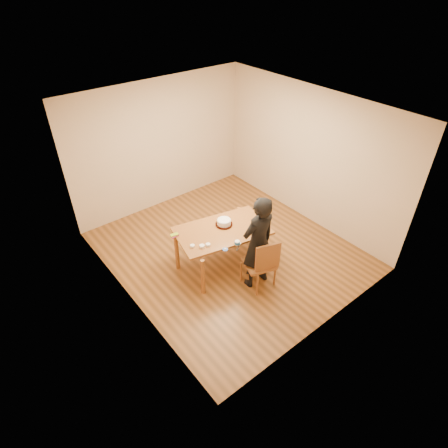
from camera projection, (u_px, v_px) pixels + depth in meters
room_shell at (217, 181)px, 6.53m from camera, size 4.00×4.50×2.70m
dining_table at (222, 231)px, 6.39m from camera, size 1.72×1.24×0.04m
dining_chair at (259, 263)px, 6.14m from camera, size 0.59×0.59×0.04m
cake_plate at (224, 224)px, 6.49m from camera, size 0.30×0.30×0.02m
cake at (224, 222)px, 6.46m from camera, size 0.24×0.24×0.08m
frosting_dome at (224, 220)px, 6.43m from camera, size 0.24×0.24×0.03m
frosting_tub at (237, 243)px, 6.04m from camera, size 0.08×0.08×0.07m
frosting_lid at (225, 249)px, 5.95m from camera, size 0.09×0.09×0.01m
frosting_dollop at (225, 249)px, 5.94m from camera, size 0.04×0.04×0.02m
ramekin_green at (208, 245)px, 6.02m from camera, size 0.08×0.08×0.04m
ramekin_yellow at (192, 246)px, 6.00m from camera, size 0.07×0.07×0.04m
ramekin_multi at (202, 246)px, 5.99m from camera, size 0.08×0.08×0.04m
candy_box_pink at (175, 236)px, 6.23m from camera, size 0.14×0.08×0.02m
candy_box_green at (174, 235)px, 6.21m from camera, size 0.14×0.09×0.02m
spatula at (238, 248)px, 5.97m from camera, size 0.13×0.09×0.01m
person at (258, 243)px, 5.94m from camera, size 0.63×0.43×1.69m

